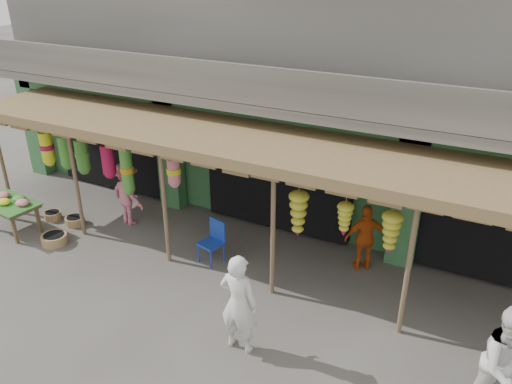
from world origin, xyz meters
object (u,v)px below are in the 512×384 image
at_px(blue_chair, 214,239).
at_px(person_vendor, 365,238).
at_px(person_shopper, 128,194).
at_px(flower_table, 10,204).
at_px(person_front, 239,304).
at_px(person_right, 507,366).

xyz_separation_m(blue_chair, person_vendor, (2.98, 1.18, 0.22)).
height_order(blue_chair, person_vendor, person_vendor).
relative_size(person_vendor, person_shopper, 0.94).
distance_m(flower_table, person_front, 6.87).
bearing_deg(flower_table, person_front, -1.58).
relative_size(person_front, person_shopper, 1.14).
bearing_deg(person_vendor, blue_chair, -11.07).
bearing_deg(person_front, blue_chair, -50.61).
distance_m(flower_table, person_vendor, 8.30).
bearing_deg(blue_chair, person_vendor, 35.89).
height_order(flower_table, person_shopper, person_shopper).
bearing_deg(person_vendor, person_front, 37.70).
height_order(person_vendor, person_shopper, person_shopper).
relative_size(person_front, person_right, 0.98).
relative_size(person_front, person_vendor, 1.22).
distance_m(flower_table, person_right, 10.78).
bearing_deg(person_right, flower_table, 142.79).
relative_size(flower_table, person_right, 0.84).
height_order(flower_table, person_vendor, person_vendor).
xyz_separation_m(person_front, person_right, (3.97, 0.49, 0.02)).
xyz_separation_m(person_right, person_shopper, (-8.52, 2.10, -0.14)).
relative_size(flower_table, person_shopper, 0.98).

